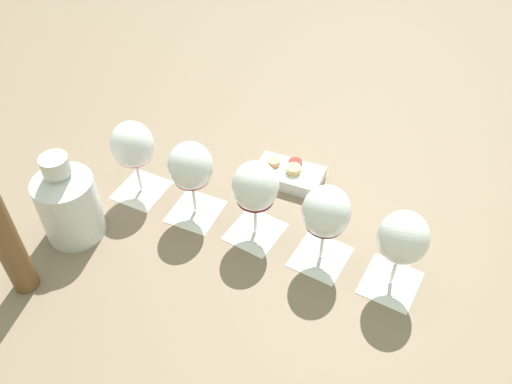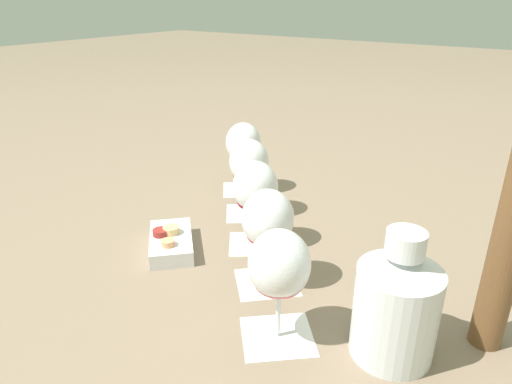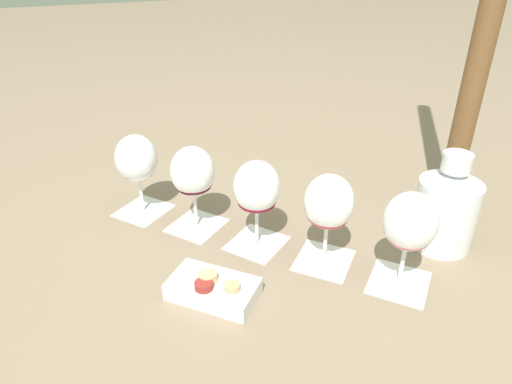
{
  "view_description": "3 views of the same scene",
  "coord_description": "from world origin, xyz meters",
  "px_view_note": "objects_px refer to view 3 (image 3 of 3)",
  "views": [
    {
      "loc": [
        0.66,
        -0.27,
        0.81
      ],
      "look_at": [
        0.0,
        0.0,
        0.11
      ],
      "focal_mm": 38.0,
      "sensor_mm": 36.0,
      "label": 1
    },
    {
      "loc": [
        -0.65,
        -0.46,
        0.47
      ],
      "look_at": [
        0.0,
        0.0,
        0.11
      ],
      "focal_mm": 32.0,
      "sensor_mm": 36.0,
      "label": 2
    },
    {
      "loc": [
        -0.67,
        0.28,
        0.52
      ],
      "look_at": [
        0.0,
        0.0,
        0.11
      ],
      "focal_mm": 32.0,
      "sensor_mm": 36.0,
      "label": 3
    }
  ],
  "objects_px": {
    "wine_glass_0": "(410,226)",
    "ceramic_vase": "(446,207)",
    "wine_glass_1": "(329,206)",
    "wine_glass_3": "(193,175)",
    "wine_glass_2": "(254,190)",
    "wine_glass_4": "(137,162)",
    "snack_dish": "(213,288)"
  },
  "relations": [
    {
      "from": "wine_glass_1",
      "to": "wine_glass_4",
      "type": "distance_m",
      "value": 0.41
    },
    {
      "from": "wine_glass_0",
      "to": "wine_glass_2",
      "type": "distance_m",
      "value": 0.27
    },
    {
      "from": "snack_dish",
      "to": "wine_glass_4",
      "type": "bearing_deg",
      "value": 10.02
    },
    {
      "from": "wine_glass_1",
      "to": "snack_dish",
      "type": "bearing_deg",
      "value": 93.46
    },
    {
      "from": "wine_glass_4",
      "to": "snack_dish",
      "type": "xyz_separation_m",
      "value": [
        -0.32,
        -0.06,
        -0.1
      ]
    },
    {
      "from": "wine_glass_0",
      "to": "ceramic_vase",
      "type": "xyz_separation_m",
      "value": [
        0.07,
        -0.15,
        -0.04
      ]
    },
    {
      "from": "ceramic_vase",
      "to": "snack_dish",
      "type": "distance_m",
      "value": 0.46
    },
    {
      "from": "wine_glass_0",
      "to": "wine_glass_3",
      "type": "distance_m",
      "value": 0.41
    },
    {
      "from": "wine_glass_1",
      "to": "wine_glass_3",
      "type": "relative_size",
      "value": 1.0
    },
    {
      "from": "wine_glass_2",
      "to": "ceramic_vase",
      "type": "xyz_separation_m",
      "value": [
        -0.14,
        -0.33,
        -0.04
      ]
    },
    {
      "from": "wine_glass_0",
      "to": "wine_glass_3",
      "type": "height_order",
      "value": "same"
    },
    {
      "from": "wine_glass_2",
      "to": "ceramic_vase",
      "type": "height_order",
      "value": "ceramic_vase"
    },
    {
      "from": "wine_glass_3",
      "to": "snack_dish",
      "type": "bearing_deg",
      "value": 171.06
    },
    {
      "from": "wine_glass_3",
      "to": "ceramic_vase",
      "type": "distance_m",
      "value": 0.48
    },
    {
      "from": "ceramic_vase",
      "to": "snack_dish",
      "type": "relative_size",
      "value": 1.2
    },
    {
      "from": "wine_glass_4",
      "to": "snack_dish",
      "type": "height_order",
      "value": "wine_glass_4"
    },
    {
      "from": "wine_glass_0",
      "to": "ceramic_vase",
      "type": "distance_m",
      "value": 0.16
    },
    {
      "from": "wine_glass_0",
      "to": "snack_dish",
      "type": "distance_m",
      "value": 0.33
    },
    {
      "from": "wine_glass_0",
      "to": "wine_glass_1",
      "type": "xyz_separation_m",
      "value": [
        0.1,
        0.09,
        0.0
      ]
    },
    {
      "from": "wine_glass_2",
      "to": "wine_glass_3",
      "type": "relative_size",
      "value": 1.0
    },
    {
      "from": "wine_glass_4",
      "to": "wine_glass_2",
      "type": "bearing_deg",
      "value": -139.66
    },
    {
      "from": "wine_glass_3",
      "to": "wine_glass_4",
      "type": "distance_m",
      "value": 0.14
    },
    {
      "from": "wine_glass_0",
      "to": "wine_glass_1",
      "type": "bearing_deg",
      "value": 40.12
    },
    {
      "from": "wine_glass_0",
      "to": "snack_dish",
      "type": "xyz_separation_m",
      "value": [
        0.09,
        0.31,
        -0.1
      ]
    },
    {
      "from": "ceramic_vase",
      "to": "snack_dish",
      "type": "height_order",
      "value": "ceramic_vase"
    },
    {
      "from": "wine_glass_1",
      "to": "ceramic_vase",
      "type": "height_order",
      "value": "ceramic_vase"
    },
    {
      "from": "wine_glass_1",
      "to": "ceramic_vase",
      "type": "relative_size",
      "value": 0.91
    },
    {
      "from": "wine_glass_1",
      "to": "snack_dish",
      "type": "height_order",
      "value": "wine_glass_1"
    },
    {
      "from": "wine_glass_1",
      "to": "wine_glass_4",
      "type": "xyz_separation_m",
      "value": [
        0.31,
        0.27,
        -0.0
      ]
    },
    {
      "from": "wine_glass_1",
      "to": "wine_glass_3",
      "type": "height_order",
      "value": "same"
    },
    {
      "from": "wine_glass_3",
      "to": "snack_dish",
      "type": "xyz_separation_m",
      "value": [
        -0.22,
        0.03,
        -0.1
      ]
    },
    {
      "from": "wine_glass_3",
      "to": "snack_dish",
      "type": "relative_size",
      "value": 1.09
    }
  ]
}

